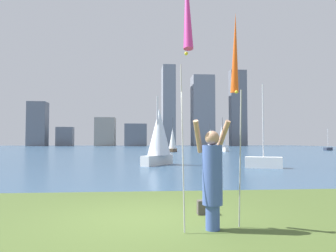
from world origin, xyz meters
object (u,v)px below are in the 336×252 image
Objects in this scene: sailboat_1 at (328,149)px; person at (212,175)px; kite_flag_right at (235,57)px; sailboat_2 at (159,136)px; bag at (203,207)px; sailboat_0 at (222,138)px; sailboat_3 at (210,141)px; sailboat_7 at (264,162)px; sailboat_4 at (173,140)px; kite_flag_left at (187,11)px.

person is at bearing -122.86° from sailboat_1.
kite_flag_right reaches higher than person.
sailboat_2 is (-31.27, -32.32, 1.64)m from sailboat_1.
sailboat_0 is (11.44, 42.83, 1.92)m from bag.
sailboat_3 is 0.91× the size of sailboat_7.
sailboat_7 is (-5.47, -30.98, -1.71)m from sailboat_0.
sailboat_7 reaches higher than kite_flag_right.
sailboat_4 is 30.08m from sailboat_7.
sailboat_2 is (-0.48, 15.88, -1.27)m from kite_flag_right.
sailboat_7 is at bearing 75.64° from person.
sailboat_7 is (5.97, 11.86, 0.21)m from bag.
sailboat_2 is (0.57, 16.70, -1.80)m from kite_flag_left.
sailboat_7 reaches higher than bag.
kite_flag_left is 1.00× the size of sailboat_2.
kite_flag_right is 45.16m from sailboat_0.
kite_flag_right is at bearing -113.28° from sailboat_7.
kite_flag_right is at bearing -122.57° from sailboat_1.
sailboat_0 is at bearing 74.89° from kite_flag_left.
sailboat_4 is (-27.56, -5.43, 1.42)m from sailboat_1.
sailboat_7 is (-4.25, -33.73, -1.29)m from sailboat_3.
kite_flag_left is 15.41× the size of bag.
sailboat_1 reaches higher than bag.
sailboat_0 is at bearing 75.05° from bag.
person reaches higher than bag.
sailboat_0 is 7.83m from sailboat_4.
sailboat_1 is 0.75× the size of sailboat_7.
kite_flag_right is 15.94m from sailboat_2.
sailboat_7 is (2.29, -29.96, -1.36)m from sailboat_4.
kite_flag_left is 43.85m from sailboat_4.
sailboat_4 is (3.71, 26.89, -0.22)m from sailboat_2.
sailboat_0 is at bearing 67.66° from sailboat_2.
sailboat_1 is at bearing 56.52° from bag.
sailboat_3 reaches higher than kite_flag_right.
person is 2.87m from kite_flag_left.
person is 16.20m from sailboat_2.
kite_flag_left is 48.63m from sailboat_3.
sailboat_1 is (31.24, 47.24, 0.15)m from bag.
kite_flag_left is at bearing -102.86° from sailboat_3.
person is 0.38× the size of sailboat_0.
kite_flag_left reaches higher than sailboat_1.
bag is (0.60, 1.78, -3.59)m from kite_flag_left.
person is 0.49× the size of kite_flag_right.
sailboat_0 is (11.52, 44.08, 1.10)m from person.
person is 0.39× the size of sailboat_7.
sailboat_0 is at bearing 79.98° from sailboat_7.
sailboat_3 is at bearing 30.03° from sailboat_4.
sailboat_7 is at bearing 63.28° from bag.
sailboat_0 is 1.04× the size of sailboat_7.
sailboat_1 is at bearing 56.99° from kite_flag_left.
kite_flag_left is (-0.53, -0.53, 2.77)m from person.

